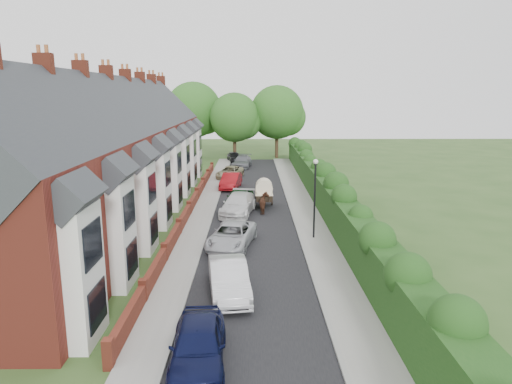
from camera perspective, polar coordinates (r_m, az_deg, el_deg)
ground at (r=25.52m, az=0.72°, el=-8.71°), size 140.00×140.00×0.00m
road at (r=36.00m, az=-0.43°, el=-2.44°), size 6.00×58.00×0.02m
pavement_hedge_side at (r=36.22m, az=6.08°, el=-2.34°), size 2.20×58.00×0.12m
pavement_house_side at (r=36.19m, az=-6.54°, el=-2.36°), size 1.70×58.00×0.12m
kerb_hedge_side at (r=36.12m, az=4.42°, el=-2.34°), size 0.18×58.00×0.13m
kerb_house_side at (r=36.12m, az=-5.28°, el=-2.35°), size 0.18×58.00×0.13m
hedge at (r=36.12m, az=8.97°, el=0.05°), size 2.10×58.00×2.85m
terrace_row at (r=35.67m, az=-17.38°, el=4.18°), size 9.05×40.50×11.50m
garden_wall_row at (r=35.26m, az=-8.34°, el=-2.13°), size 0.35×40.35×1.10m
lamppost at (r=28.70m, az=7.38°, el=0.42°), size 0.32×0.32×5.16m
tree_far_left at (r=64.04m, az=-2.40°, el=9.14°), size 7.14×6.80×9.29m
tree_far_right at (r=66.08m, az=2.97°, el=9.76°), size 7.98×7.60×10.31m
tree_far_back at (r=67.44m, az=-7.45°, el=9.98°), size 8.40×8.00×10.82m
car_navy at (r=16.42m, az=-7.24°, el=-18.37°), size 2.07×4.67×1.56m
car_silver_a at (r=21.35m, az=-3.42°, el=-10.74°), size 2.32×5.00×1.59m
car_silver_b at (r=27.75m, az=-3.05°, el=-5.45°), size 3.28×5.42×1.41m
car_white at (r=35.11m, az=-2.23°, el=-1.53°), size 3.05×5.66×1.56m
car_green at (r=37.39m, az=-2.12°, el=-0.71°), size 2.69×4.75×1.52m
car_red at (r=44.66m, az=-3.15°, el=1.40°), size 2.15×4.75×1.51m
car_beige at (r=50.20m, az=-3.29°, el=2.47°), size 3.25×5.05×1.29m
car_grey at (r=57.46m, az=-1.73°, el=3.81°), size 2.67×5.27×1.47m
car_black at (r=62.68m, az=-2.73°, el=4.45°), size 2.41×4.19×1.34m
horse at (r=35.37m, az=1.09°, el=-1.43°), size 0.88×1.86×1.55m
horse_cart at (r=37.18m, az=1.01°, el=0.13°), size 1.46×3.24×2.34m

